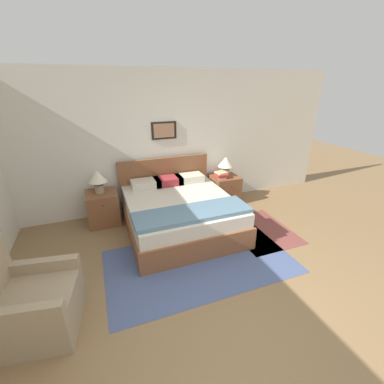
{
  "coord_description": "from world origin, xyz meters",
  "views": [
    {
      "loc": [
        -1.12,
        -1.51,
        2.35
      ],
      "look_at": [
        0.12,
        1.75,
        0.86
      ],
      "focal_mm": 24.0,
      "sensor_mm": 36.0,
      "label": 1
    }
  ],
  "objects": [
    {
      "name": "bed",
      "position": [
        0.06,
        2.19,
        0.32
      ],
      "size": [
        1.76,
        1.92,
        1.03
      ],
      "color": "brown",
      "rests_on": "ground_plane"
    },
    {
      "name": "nightstand_by_door",
      "position": [
        1.27,
        2.88,
        0.29
      ],
      "size": [
        0.53,
        0.54,
        0.58
      ],
      "color": "brown",
      "rests_on": "ground_plane"
    },
    {
      "name": "book_novel_upper",
      "position": [
        1.15,
        2.83,
        0.67
      ],
      "size": [
        0.22,
        0.29,
        0.03
      ],
      "rotation": [
        0.0,
        0.0,
        -0.08
      ],
      "color": "#B7332D",
      "rests_on": "book_hardcover_middle"
    },
    {
      "name": "area_rug_main",
      "position": [
        0.04,
        1.23,
        0.0
      ],
      "size": [
        2.59,
        1.47,
        0.01
      ],
      "color": "#47567F",
      "rests_on": "ground_plane"
    },
    {
      "name": "nightstand_near_window",
      "position": [
        -1.15,
        2.88,
        0.29
      ],
      "size": [
        0.53,
        0.54,
        0.58
      ],
      "color": "brown",
      "rests_on": "ground_plane"
    },
    {
      "name": "armchair",
      "position": [
        -1.95,
        0.84,
        0.31
      ],
      "size": [
        0.9,
        0.88,
        0.92
      ],
      "rotation": [
        0.0,
        0.0,
        -1.73
      ],
      "color": "#998466",
      "rests_on": "ground_plane"
    },
    {
      "name": "book_hardcover_middle",
      "position": [
        1.15,
        2.83,
        0.63
      ],
      "size": [
        0.24,
        0.26,
        0.04
      ],
      "rotation": [
        0.0,
        0.0,
        -0.13
      ],
      "color": "#B7332D",
      "rests_on": "book_thick_bottom"
    },
    {
      "name": "ground_plane",
      "position": [
        0.0,
        0.0,
        0.0
      ],
      "size": [
        16.0,
        16.0,
        0.0
      ],
      "primitive_type": "plane",
      "color": "olive"
    },
    {
      "name": "table_lamp_by_door",
      "position": [
        1.29,
        2.9,
        0.85
      ],
      "size": [
        0.31,
        0.31,
        0.4
      ],
      "color": "gray",
      "rests_on": "nightstand_by_door"
    },
    {
      "name": "wall_back",
      "position": [
        0.0,
        3.22,
        1.3
      ],
      "size": [
        7.5,
        0.09,
        2.6
      ],
      "color": "silver",
      "rests_on": "ground_plane"
    },
    {
      "name": "book_slim_near_top",
      "position": [
        1.15,
        2.83,
        0.69
      ],
      "size": [
        0.25,
        0.24,
        0.03
      ],
      "rotation": [
        0.0,
        0.0,
        0.18
      ],
      "color": "beige",
      "rests_on": "book_novel_upper"
    },
    {
      "name": "table_lamp_near_window",
      "position": [
        -1.16,
        2.9,
        0.85
      ],
      "size": [
        0.31,
        0.31,
        0.4
      ],
      "color": "gray",
      "rests_on": "nightstand_near_window"
    },
    {
      "name": "area_rug_bedside",
      "position": [
        1.33,
        1.64,
        0.0
      ],
      "size": [
        0.98,
        1.25,
        0.01
      ],
      "color": "brown",
      "rests_on": "ground_plane"
    },
    {
      "name": "book_thick_bottom",
      "position": [
        1.15,
        2.83,
        0.6
      ],
      "size": [
        0.19,
        0.24,
        0.03
      ],
      "rotation": [
        0.0,
        0.0,
        -0.16
      ],
      "color": "silver",
      "rests_on": "nightstand_by_door"
    }
  ]
}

